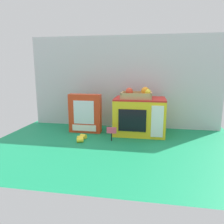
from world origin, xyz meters
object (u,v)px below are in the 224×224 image
at_px(cookie_set_box, 85,113).
at_px(price_sign, 111,132).
at_px(toy_microwave, 140,116).
at_px(food_groups_crate, 138,94).
at_px(loose_toy_banana, 81,138).

distance_m(cookie_set_box, price_sign, 0.31).
relative_size(toy_microwave, food_groups_crate, 1.67).
xyz_separation_m(food_groups_crate, loose_toy_banana, (-0.39, -0.22, -0.30)).
bearing_deg(food_groups_crate, loose_toy_banana, -150.83).
distance_m(toy_microwave, loose_toy_banana, 0.48).
relative_size(food_groups_crate, price_sign, 2.30).
relative_size(toy_microwave, price_sign, 3.85).
distance_m(food_groups_crate, loose_toy_banana, 0.53).
xyz_separation_m(toy_microwave, cookie_set_box, (-0.43, -0.03, 0.01)).
bearing_deg(loose_toy_banana, food_groups_crate, 29.17).
height_order(price_sign, loose_toy_banana, price_sign).
bearing_deg(toy_microwave, food_groups_crate, -123.80).
bearing_deg(toy_microwave, cookie_set_box, -175.99).
xyz_separation_m(price_sign, loose_toy_banana, (-0.21, -0.03, -0.05)).
height_order(food_groups_crate, loose_toy_banana, food_groups_crate).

